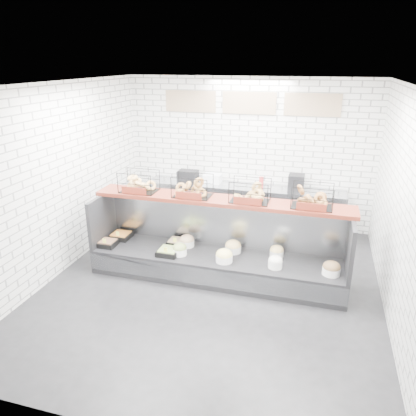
% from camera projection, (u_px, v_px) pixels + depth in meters
% --- Properties ---
extents(ground, '(5.50, 5.50, 0.00)m').
position_uv_depth(ground, '(212.00, 286.00, 6.28)').
color(ground, black).
rests_on(ground, ground).
extents(room_shell, '(5.02, 5.51, 3.01)m').
position_uv_depth(room_shell, '(223.00, 147.00, 6.11)').
color(room_shell, white).
rests_on(room_shell, ground).
extents(display_case, '(4.00, 0.90, 1.20)m').
position_uv_depth(display_case, '(217.00, 257.00, 6.48)').
color(display_case, black).
rests_on(display_case, ground).
extents(bagel_shelf, '(4.10, 0.50, 0.40)m').
position_uv_depth(bagel_shelf, '(221.00, 192.00, 6.27)').
color(bagel_shelf, '#4B1710').
rests_on(bagel_shelf, display_case).
extents(prep_counter, '(4.00, 0.60, 1.20)m').
position_uv_depth(prep_counter, '(243.00, 206.00, 8.32)').
color(prep_counter, '#93969B').
rests_on(prep_counter, ground).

